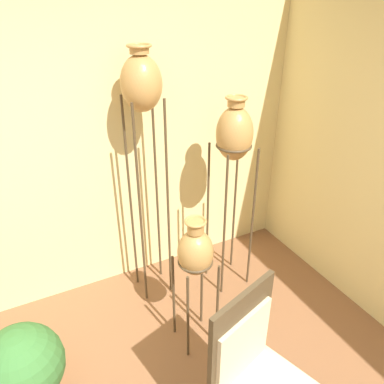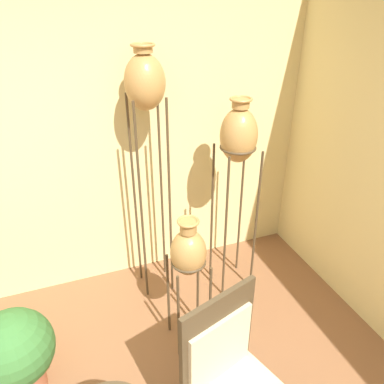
{
  "view_description": "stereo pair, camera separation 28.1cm",
  "coord_description": "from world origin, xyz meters",
  "px_view_note": "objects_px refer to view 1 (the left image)",
  "views": [
    {
      "loc": [
        -0.18,
        -0.61,
        2.42
      ],
      "look_at": [
        0.95,
        1.6,
        1.07
      ],
      "focal_mm": 35.0,
      "sensor_mm": 36.0,
      "label": 1
    },
    {
      "loc": [
        0.08,
        -0.72,
        2.42
      ],
      "look_at": [
        0.95,
        1.6,
        1.07
      ],
      "focal_mm": 35.0,
      "sensor_mm": 36.0,
      "label": 2
    }
  ],
  "objects_px": {
    "vase_stand_tall": "(142,93)",
    "chair": "(257,373)",
    "vase_stand_short": "(195,254)",
    "potted_plant": "(23,369)",
    "vase_stand_medium": "(234,138)"
  },
  "relations": [
    {
      "from": "vase_stand_tall",
      "to": "chair",
      "type": "xyz_separation_m",
      "value": [
        0.02,
        -1.51,
        -1.17
      ]
    },
    {
      "from": "vase_stand_tall",
      "to": "vase_stand_short",
      "type": "height_order",
      "value": "vase_stand_tall"
    },
    {
      "from": "vase_stand_medium",
      "to": "chair",
      "type": "relative_size",
      "value": 1.59
    },
    {
      "from": "vase_stand_medium",
      "to": "chair",
      "type": "xyz_separation_m",
      "value": [
        -0.64,
        -1.3,
        -0.8
      ]
    },
    {
      "from": "vase_stand_tall",
      "to": "potted_plant",
      "type": "xyz_separation_m",
      "value": [
        -1.13,
        -0.69,
        -1.42
      ]
    },
    {
      "from": "vase_stand_tall",
      "to": "vase_stand_short",
      "type": "relative_size",
      "value": 1.92
    },
    {
      "from": "vase_stand_short",
      "to": "vase_stand_tall",
      "type": "bearing_deg",
      "value": 95.62
    },
    {
      "from": "vase_stand_tall",
      "to": "vase_stand_short",
      "type": "xyz_separation_m",
      "value": [
        0.07,
        -0.69,
        -0.96
      ]
    },
    {
      "from": "chair",
      "to": "potted_plant",
      "type": "distance_m",
      "value": 1.43
    },
    {
      "from": "chair",
      "to": "vase_stand_medium",
      "type": "bearing_deg",
      "value": 46.04
    },
    {
      "from": "vase_stand_short",
      "to": "potted_plant",
      "type": "height_order",
      "value": "vase_stand_short"
    },
    {
      "from": "vase_stand_medium",
      "to": "vase_stand_short",
      "type": "bearing_deg",
      "value": -140.83
    },
    {
      "from": "vase_stand_medium",
      "to": "chair",
      "type": "bearing_deg",
      "value": -116.14
    },
    {
      "from": "vase_stand_tall",
      "to": "vase_stand_medium",
      "type": "relative_size",
      "value": 1.22
    },
    {
      "from": "vase_stand_tall",
      "to": "potted_plant",
      "type": "distance_m",
      "value": 1.94
    }
  ]
}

